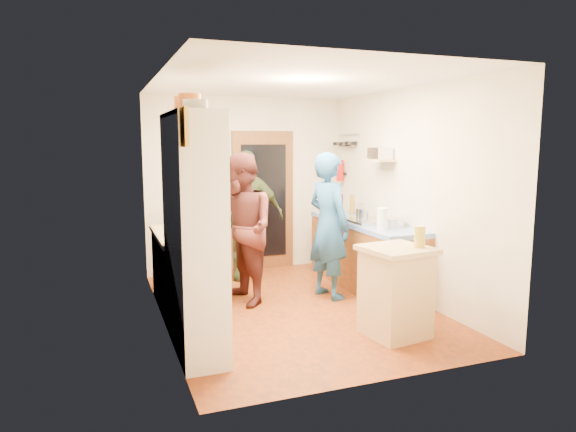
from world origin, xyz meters
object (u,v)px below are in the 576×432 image
hutch_body (194,234)px  island_base (396,294)px  person_left (243,229)px  person_hob (332,226)px  person_back (246,215)px  right_counter_base (364,256)px

hutch_body → island_base: bearing=-10.4°
person_left → person_hob: bearing=69.8°
hutch_body → person_hob: bearing=29.0°
person_left → island_base: bearing=24.5°
person_hob → person_back: (-0.75, 1.24, 0.00)m
right_counter_base → person_hob: (-0.60, -0.25, 0.49)m
hutch_body → person_back: (1.15, 2.29, -0.19)m
person_back → person_left: bearing=-95.1°
hutch_body → right_counter_base: hutch_body is taller
right_counter_base → person_back: person_back is taller
person_hob → person_left: person_left is taller
person_hob → person_back: bearing=14.8°
island_base → person_hob: 1.49m
right_counter_base → island_base: (-0.56, -1.66, 0.01)m
person_hob → person_left: size_ratio=1.00×
right_counter_base → person_back: 1.75m
island_base → person_back: 2.81m
person_left → hutch_body: bearing=-44.2°
island_base → person_left: person_left is taller
hutch_body → person_left: size_ratio=1.21×
island_base → right_counter_base: bearing=71.3°
person_left → person_back: bearing=150.6°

